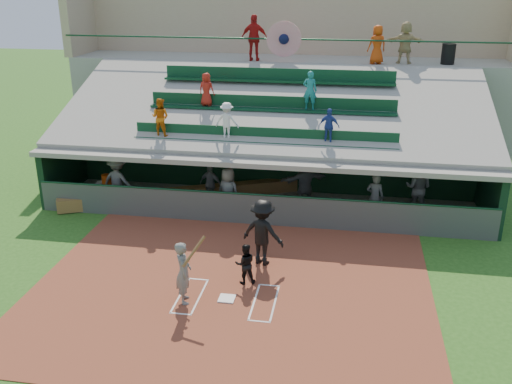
% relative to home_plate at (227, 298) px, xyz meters
% --- Properties ---
extents(ground, '(100.00, 100.00, 0.00)m').
position_rel_home_plate_xyz_m(ground, '(0.00, 0.00, -0.04)').
color(ground, '#285919').
rests_on(ground, ground).
extents(dirt_slab, '(11.00, 9.00, 0.02)m').
position_rel_home_plate_xyz_m(dirt_slab, '(0.00, 0.50, -0.03)').
color(dirt_slab, brown).
rests_on(dirt_slab, ground).
extents(home_plate, '(0.43, 0.43, 0.03)m').
position_rel_home_plate_xyz_m(home_plate, '(0.00, 0.00, 0.00)').
color(home_plate, silver).
rests_on(home_plate, dirt_slab).
extents(batters_box_chalk, '(2.65, 1.85, 0.01)m').
position_rel_home_plate_xyz_m(batters_box_chalk, '(0.00, 0.00, -0.01)').
color(batters_box_chalk, white).
rests_on(batters_box_chalk, dirt_slab).
extents(dugout_floor, '(16.00, 3.50, 0.04)m').
position_rel_home_plate_xyz_m(dugout_floor, '(0.00, 6.75, -0.02)').
color(dugout_floor, gray).
rests_on(dugout_floor, ground).
extents(concourse_slab, '(20.00, 3.00, 4.60)m').
position_rel_home_plate_xyz_m(concourse_slab, '(0.00, 13.50, 2.26)').
color(concourse_slab, gray).
rests_on(concourse_slab, ground).
extents(grandstand, '(20.40, 10.40, 7.80)m').
position_rel_home_plate_xyz_m(grandstand, '(-0.01, 10.51, 2.23)').
color(grandstand, '#4D524D').
rests_on(grandstand, ground).
extents(batter_at_plate, '(0.93, 0.79, 1.95)m').
position_rel_home_plate_xyz_m(batter_at_plate, '(-1.08, -0.28, 0.86)').
color(batter_at_plate, '#61635E').
rests_on(batter_at_plate, dirt_slab).
extents(catcher, '(0.68, 0.60, 1.19)m').
position_rel_home_plate_xyz_m(catcher, '(0.33, 0.95, 0.58)').
color(catcher, black).
rests_on(catcher, dirt_slab).
extents(home_umpire, '(1.48, 1.12, 2.03)m').
position_rel_home_plate_xyz_m(home_umpire, '(0.63, 2.20, 1.00)').
color(home_umpire, black).
rests_on(home_umpire, dirt_slab).
extents(dugout_bench, '(14.81, 7.03, 0.48)m').
position_rel_home_plate_xyz_m(dugout_bench, '(-0.09, 8.11, 0.25)').
color(dugout_bench, olive).
rests_on(dugout_bench, dugout_floor).
extents(white_table, '(0.92, 0.75, 0.72)m').
position_rel_home_plate_xyz_m(white_table, '(-6.00, 6.11, 0.37)').
color(white_table, white).
rests_on(white_table, dugout_floor).
extents(water_cooler, '(0.37, 0.37, 0.37)m').
position_rel_home_plate_xyz_m(water_cooler, '(-5.95, 6.07, 0.91)').
color(water_cooler, '#D3460C').
rests_on(water_cooler, white_table).
extents(dugout_player_a, '(1.36, 0.94, 1.94)m').
position_rel_home_plate_xyz_m(dugout_player_a, '(-5.39, 5.82, 0.97)').
color(dugout_player_a, '#525450').
rests_on(dugout_player_a, dugout_floor).
extents(dugout_player_b, '(0.98, 0.61, 1.56)m').
position_rel_home_plate_xyz_m(dugout_player_b, '(-2.03, 6.57, 0.78)').
color(dugout_player_b, '#60635D').
rests_on(dugout_player_b, dugout_floor).
extents(dugout_player_c, '(1.02, 0.85, 1.78)m').
position_rel_home_plate_xyz_m(dugout_player_c, '(-1.15, 5.58, 0.89)').
color(dugout_player_c, '#555752').
rests_on(dugout_player_c, dugout_floor).
extents(dugout_player_d, '(1.85, 1.36, 1.94)m').
position_rel_home_plate_xyz_m(dugout_player_d, '(1.48, 6.92, 0.97)').
color(dugout_player_d, '#535651').
rests_on(dugout_player_d, dugout_floor).
extents(dugout_player_e, '(0.69, 0.52, 1.69)m').
position_rel_home_plate_xyz_m(dugout_player_e, '(4.01, 6.06, 0.85)').
color(dugout_player_e, '#595C57').
rests_on(dugout_player_e, dugout_floor).
extents(dugout_player_f, '(1.11, 0.98, 1.91)m').
position_rel_home_plate_xyz_m(dugout_player_f, '(5.57, 6.95, 0.96)').
color(dugout_player_f, '#5D605B').
rests_on(dugout_player_f, dugout_floor).
extents(trash_bin, '(0.57, 0.57, 0.85)m').
position_rel_home_plate_xyz_m(trash_bin, '(6.95, 12.72, 4.99)').
color(trash_bin, black).
rests_on(trash_bin, concourse_slab).
extents(concourse_staff_a, '(1.17, 0.50, 1.98)m').
position_rel_home_plate_xyz_m(concourse_staff_a, '(-1.35, 12.35, 5.55)').
color(concourse_staff_a, '#AB1413').
rests_on(concourse_staff_a, concourse_slab).
extents(concourse_staff_b, '(0.92, 0.77, 1.62)m').
position_rel_home_plate_xyz_m(concourse_staff_b, '(3.94, 12.29, 5.37)').
color(concourse_staff_b, '#C5410B').
rests_on(concourse_staff_b, concourse_slab).
extents(concourse_staff_c, '(1.66, 0.61, 1.76)m').
position_rel_home_plate_xyz_m(concourse_staff_c, '(5.12, 12.61, 5.44)').
color(concourse_staff_c, tan).
rests_on(concourse_staff_c, concourse_slab).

